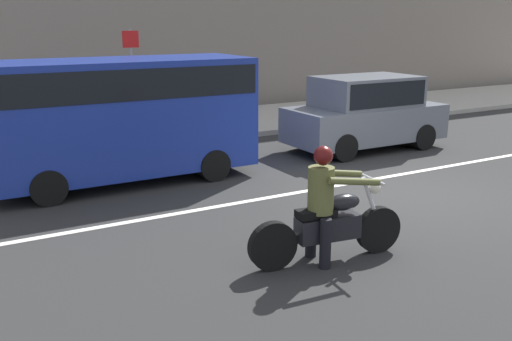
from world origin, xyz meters
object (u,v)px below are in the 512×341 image
at_px(parked_van_cobalt_blue, 120,112).
at_px(street_sign_post, 132,71).
at_px(motorcycle_with_rider_olive, 327,215).
at_px(parked_hatchback_slate_gray, 365,112).

relative_size(parked_van_cobalt_blue, street_sign_post, 1.87).
height_order(motorcycle_with_rider_olive, parked_van_cobalt_blue, parked_van_cobalt_blue).
distance_m(motorcycle_with_rider_olive, parked_van_cobalt_blue, 5.32).
height_order(parked_hatchback_slate_gray, street_sign_post, street_sign_post).
distance_m(motorcycle_with_rider_olive, street_sign_post, 9.54).
xyz_separation_m(parked_hatchback_slate_gray, parked_van_cobalt_blue, (-6.06, 0.11, 0.45)).
bearing_deg(parked_van_cobalt_blue, street_sign_post, 69.12).
bearing_deg(parked_hatchback_slate_gray, street_sign_post, 134.79).
bearing_deg(street_sign_post, parked_van_cobalt_blue, -110.88).
xyz_separation_m(parked_van_cobalt_blue, street_sign_post, (1.65, 4.33, 0.39)).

